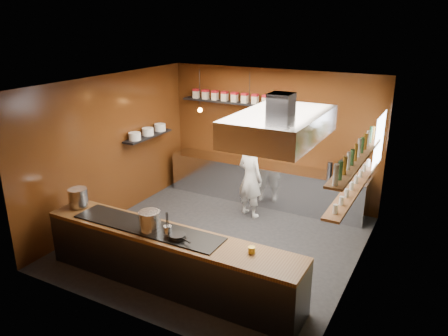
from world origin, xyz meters
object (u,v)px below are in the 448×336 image
Objects in this scene: stockpot_large at (78,197)px; chef at (250,178)px; espresso_machine at (349,169)px; stockpot_small at (150,221)px; extractor_hood at (280,126)px.

stockpot_large is 3.49m from chef.
espresso_machine reaches higher than stockpot_large.
stockpot_small is 3.06m from chef.
stockpot_small is at bearing 101.73° from chef.
extractor_hood is 2.74m from chef.
stockpot_large is at bearing 73.09° from chef.
espresso_machine is 0.21× the size of chef.
chef is at bearing 126.14° from extractor_hood.
chef is at bearing 56.03° from stockpot_large.
espresso_machine is at bearing 78.43° from extractor_hood.
stockpot_large and stockpot_small have the same top height.
extractor_hood is 3.70m from stockpot_large.
extractor_hood is 3.06m from espresso_machine.
extractor_hood is 2.47m from stockpot_small.
extractor_hood reaches higher than chef.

